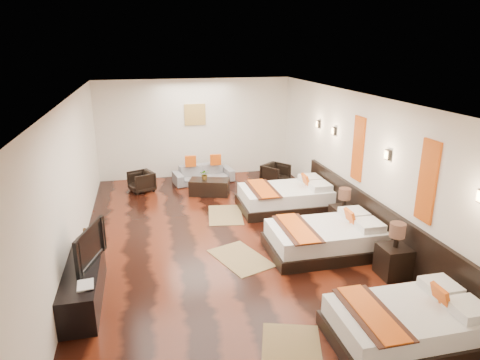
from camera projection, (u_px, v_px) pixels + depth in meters
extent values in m
cube|color=black|center=(229.00, 245.00, 8.21)|extent=(5.50, 9.50, 0.01)
cube|color=white|center=(228.00, 99.00, 7.36)|extent=(5.50, 9.50, 0.01)
cube|color=silver|center=(195.00, 128.00, 12.19)|extent=(5.50, 0.01, 2.80)
cube|color=silver|center=(70.00, 187.00, 7.19)|extent=(0.01, 9.50, 2.80)
cube|color=silver|center=(365.00, 167.00, 8.38)|extent=(0.01, 9.50, 2.80)
cube|color=black|center=(380.00, 228.00, 7.92)|extent=(0.08, 6.60, 0.90)
cube|color=black|center=(404.00, 334.00, 5.55)|extent=(1.96, 1.21, 0.20)
cube|color=white|center=(406.00, 318.00, 5.48)|extent=(1.86, 1.12, 0.28)
cube|color=#D8540F|center=(441.00, 296.00, 5.50)|extent=(0.15, 0.30, 0.30)
cube|color=#38190F|center=(371.00, 314.00, 5.32)|extent=(0.51, 1.23, 0.02)
cube|color=#D8540F|center=(372.00, 313.00, 5.32)|extent=(0.35, 1.23, 0.02)
cube|color=black|center=(324.00, 246.00, 7.93)|extent=(2.09, 1.29, 0.22)
cube|color=white|center=(325.00, 234.00, 7.85)|extent=(1.99, 1.20, 0.30)
cube|color=#D8540F|center=(350.00, 218.00, 7.88)|extent=(0.16, 0.32, 0.32)
cube|color=#38190F|center=(297.00, 229.00, 7.69)|extent=(0.55, 1.31, 0.02)
cube|color=#D8540F|center=(297.00, 228.00, 7.68)|extent=(0.38, 1.31, 0.02)
cube|color=black|center=(285.00, 204.00, 10.02)|extent=(2.12, 1.31, 0.22)
cube|color=white|center=(285.00, 194.00, 9.94)|extent=(2.02, 1.21, 0.30)
cube|color=#D8540F|center=(306.00, 181.00, 9.96)|extent=(0.16, 0.32, 0.33)
cube|color=#38190F|center=(262.00, 189.00, 9.77)|extent=(0.56, 1.33, 0.02)
cube|color=#D8540F|center=(262.00, 188.00, 9.76)|extent=(0.38, 1.33, 0.02)
cube|color=black|center=(394.00, 261.00, 7.07)|extent=(0.48, 0.48, 0.53)
cylinder|color=black|center=(396.00, 241.00, 6.96)|extent=(0.09, 0.09, 0.21)
cylinder|color=#3F2619|center=(397.00, 230.00, 6.90)|extent=(0.26, 0.26, 0.23)
cube|color=black|center=(343.00, 218.00, 8.82)|extent=(0.46, 0.46, 0.51)
cylinder|color=black|center=(344.00, 202.00, 8.71)|extent=(0.08, 0.08, 0.21)
cylinder|color=#3F2619|center=(345.00, 194.00, 8.65)|extent=(0.25, 0.25, 0.23)
cube|color=olive|center=(292.00, 355.00, 5.32)|extent=(1.08, 1.37, 0.01)
cube|color=olive|center=(241.00, 258.00, 7.71)|extent=(1.12, 1.38, 0.01)
cube|color=olive|center=(225.00, 215.00, 9.66)|extent=(0.92, 1.30, 0.01)
cube|color=black|center=(84.00, 285.00, 6.35)|extent=(0.50, 1.80, 0.55)
imported|color=black|center=(84.00, 246.00, 6.34)|extent=(0.43, 1.01, 0.59)
imported|color=black|center=(77.00, 287.00, 5.78)|extent=(0.25, 0.31, 0.03)
imported|color=brown|center=(85.00, 238.00, 6.86)|extent=(0.37, 0.37, 0.34)
imported|color=gray|center=(203.00, 174.00, 11.89)|extent=(1.74, 0.91, 0.48)
imported|color=black|center=(141.00, 182.00, 11.15)|extent=(0.77, 0.76, 0.54)
imported|color=black|center=(276.00, 175.00, 11.67)|extent=(0.88, 0.88, 0.58)
cube|color=black|center=(210.00, 187.00, 10.93)|extent=(1.11, 0.79, 0.40)
imported|color=#255C1E|center=(205.00, 174.00, 10.84)|extent=(0.28, 0.25, 0.28)
cube|color=#D86014|center=(427.00, 181.00, 6.52)|extent=(0.04, 0.40, 1.30)
cube|color=#D86014|center=(358.00, 149.00, 8.56)|extent=(0.04, 0.40, 1.30)
cube|color=#FFD18C|center=(480.00, 196.00, 5.44)|extent=(0.02, 0.10, 0.14)
cube|color=black|center=(388.00, 155.00, 7.49)|extent=(0.06, 0.12, 0.18)
cube|color=#FFD18C|center=(386.00, 155.00, 7.48)|extent=(0.02, 0.10, 0.14)
cube|color=black|center=(334.00, 131.00, 9.53)|extent=(0.06, 0.12, 0.18)
cube|color=#FFD18C|center=(333.00, 131.00, 9.52)|extent=(0.02, 0.10, 0.14)
cube|color=black|center=(318.00, 124.00, 10.37)|extent=(0.06, 0.12, 0.18)
cube|color=#FFD18C|center=(317.00, 124.00, 10.36)|extent=(0.02, 0.10, 0.14)
cube|color=#AD873F|center=(195.00, 115.00, 12.05)|extent=(0.60, 0.04, 0.60)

